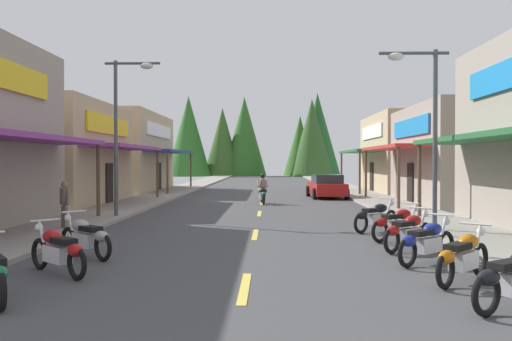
{
  "coord_description": "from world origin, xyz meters",
  "views": [
    {
      "loc": [
        0.44,
        -1.79,
        2.2
      ],
      "look_at": [
        -0.41,
        31.84,
        1.63
      ],
      "focal_mm": 39.04,
      "sensor_mm": 36.0,
      "label": 1
    }
  ],
  "objects_px": {
    "streetlamp_left": "(124,116)",
    "motorcycle_parked_right_3": "(427,241)",
    "streetlamp_right": "(424,112)",
    "motorcycle_parked_right_4": "(408,231)",
    "motorcycle_parked_left_1": "(58,250)",
    "pedestrian_by_shop": "(65,203)",
    "motorcycle_parked_right_5": "(398,223)",
    "motorcycle_parked_right_2": "(463,256)",
    "rider_cruising_lead": "(263,191)",
    "motorcycle_parked_left_2": "(86,236)",
    "motorcycle_parked_right_6": "(376,216)",
    "parked_car_curbside": "(327,186)"
  },
  "relations": [
    {
      "from": "motorcycle_parked_right_2",
      "to": "motorcycle_parked_right_5",
      "type": "height_order",
      "value": "same"
    },
    {
      "from": "streetlamp_left",
      "to": "streetlamp_right",
      "type": "relative_size",
      "value": 1.08
    },
    {
      "from": "streetlamp_left",
      "to": "motorcycle_parked_right_2",
      "type": "distance_m",
      "value": 14.61
    },
    {
      "from": "streetlamp_right",
      "to": "motorcycle_parked_right_4",
      "type": "distance_m",
      "value": 4.74
    },
    {
      "from": "motorcycle_parked_right_5",
      "to": "motorcycle_parked_left_2",
      "type": "xyz_separation_m",
      "value": [
        -7.72,
        -2.9,
        0.0
      ]
    },
    {
      "from": "motorcycle_parked_right_2",
      "to": "motorcycle_parked_right_3",
      "type": "bearing_deg",
      "value": 46.15
    },
    {
      "from": "streetlamp_left",
      "to": "parked_car_curbside",
      "type": "bearing_deg",
      "value": 53.94
    },
    {
      "from": "streetlamp_left",
      "to": "motorcycle_parked_left_1",
      "type": "xyz_separation_m",
      "value": [
        1.46,
        -10.45,
        -3.45
      ]
    },
    {
      "from": "motorcycle_parked_right_2",
      "to": "pedestrian_by_shop",
      "type": "distance_m",
      "value": 12.19
    },
    {
      "from": "streetlamp_left",
      "to": "motorcycle_parked_left_2",
      "type": "xyz_separation_m",
      "value": [
        1.36,
        -8.54,
        -3.45
      ]
    },
    {
      "from": "streetlamp_right",
      "to": "motorcycle_parked_right_2",
      "type": "bearing_deg",
      "value": -99.68
    },
    {
      "from": "streetlamp_left",
      "to": "parked_car_curbside",
      "type": "xyz_separation_m",
      "value": [
        8.95,
        12.3,
        -3.25
      ]
    },
    {
      "from": "streetlamp_right",
      "to": "motorcycle_parked_right_5",
      "type": "height_order",
      "value": "streetlamp_right"
    },
    {
      "from": "pedestrian_by_shop",
      "to": "motorcycle_parked_right_4",
      "type": "bearing_deg",
      "value": -65.09
    },
    {
      "from": "motorcycle_parked_right_5",
      "to": "motorcycle_parked_left_1",
      "type": "bearing_deg",
      "value": 174.71
    },
    {
      "from": "motorcycle_parked_right_5",
      "to": "pedestrian_by_shop",
      "type": "bearing_deg",
      "value": 132.28
    },
    {
      "from": "rider_cruising_lead",
      "to": "motorcycle_parked_right_3",
      "type": "bearing_deg",
      "value": -172.05
    },
    {
      "from": "motorcycle_parked_left_1",
      "to": "pedestrian_by_shop",
      "type": "relative_size",
      "value": 1.05
    },
    {
      "from": "motorcycle_parked_left_2",
      "to": "parked_car_curbside",
      "type": "relative_size",
      "value": 0.38
    },
    {
      "from": "motorcycle_parked_left_2",
      "to": "parked_car_curbside",
      "type": "height_order",
      "value": "parked_car_curbside"
    },
    {
      "from": "streetlamp_right",
      "to": "motorcycle_parked_right_5",
      "type": "xyz_separation_m",
      "value": [
        -1.13,
        -1.55,
        -3.19
      ]
    },
    {
      "from": "motorcycle_parked_right_4",
      "to": "motorcycle_parked_left_1",
      "type": "relative_size",
      "value": 0.96
    },
    {
      "from": "motorcycle_parked_right_5",
      "to": "motorcycle_parked_left_1",
      "type": "distance_m",
      "value": 9.01
    },
    {
      "from": "streetlamp_right",
      "to": "motorcycle_parked_left_2",
      "type": "distance_m",
      "value": 10.41
    },
    {
      "from": "streetlamp_left",
      "to": "motorcycle_parked_right_3",
      "type": "distance_m",
      "value": 13.19
    },
    {
      "from": "motorcycle_parked_right_5",
      "to": "rider_cruising_lead",
      "type": "xyz_separation_m",
      "value": [
        -3.9,
        13.05,
        0.17
      ]
    },
    {
      "from": "rider_cruising_lead",
      "to": "motorcycle_parked_left_2",
      "type": "bearing_deg",
      "value": 161.77
    },
    {
      "from": "motorcycle_parked_right_2",
      "to": "pedestrian_by_shop",
      "type": "height_order",
      "value": "pedestrian_by_shop"
    },
    {
      "from": "motorcycle_parked_right_6",
      "to": "parked_car_curbside",
      "type": "bearing_deg",
      "value": 47.69
    },
    {
      "from": "motorcycle_parked_right_3",
      "to": "motorcycle_parked_left_1",
      "type": "distance_m",
      "value": 7.57
    },
    {
      "from": "streetlamp_right",
      "to": "rider_cruising_lead",
      "type": "xyz_separation_m",
      "value": [
        -5.03,
        11.5,
        -3.03
      ]
    },
    {
      "from": "motorcycle_parked_left_1",
      "to": "parked_car_curbside",
      "type": "distance_m",
      "value": 23.95
    },
    {
      "from": "motorcycle_parked_left_1",
      "to": "rider_cruising_lead",
      "type": "bearing_deg",
      "value": -59.5
    },
    {
      "from": "motorcycle_parked_right_2",
      "to": "motorcycle_parked_right_4",
      "type": "bearing_deg",
      "value": 43.59
    },
    {
      "from": "motorcycle_parked_right_2",
      "to": "motorcycle_parked_right_3",
      "type": "relative_size",
      "value": 1.01
    },
    {
      "from": "motorcycle_parked_right_3",
      "to": "parked_car_curbside",
      "type": "relative_size",
      "value": 0.37
    },
    {
      "from": "streetlamp_left",
      "to": "pedestrian_by_shop",
      "type": "xyz_separation_m",
      "value": [
        -0.87,
        -3.86,
        -3.03
      ]
    },
    {
      "from": "motorcycle_parked_right_4",
      "to": "motorcycle_parked_left_2",
      "type": "xyz_separation_m",
      "value": [
        -7.59,
        -1.18,
        0.0
      ]
    },
    {
      "from": "motorcycle_parked_right_6",
      "to": "motorcycle_parked_left_1",
      "type": "height_order",
      "value": "same"
    },
    {
      "from": "streetlamp_left",
      "to": "motorcycle_parked_right_2",
      "type": "xyz_separation_m",
      "value": [
        9.04,
        -10.95,
        -3.45
      ]
    },
    {
      "from": "motorcycle_parked_left_2",
      "to": "motorcycle_parked_right_5",
      "type": "bearing_deg",
      "value": -117.77
    },
    {
      "from": "parked_car_curbside",
      "to": "streetlamp_right",
      "type": "bearing_deg",
      "value": -179.2
    },
    {
      "from": "streetlamp_left",
      "to": "motorcycle_parked_left_1",
      "type": "height_order",
      "value": "streetlamp_left"
    },
    {
      "from": "motorcycle_parked_right_6",
      "to": "rider_cruising_lead",
      "type": "height_order",
      "value": "rider_cruising_lead"
    },
    {
      "from": "motorcycle_parked_right_5",
      "to": "motorcycle_parked_right_2",
      "type": "bearing_deg",
      "value": -127.98
    },
    {
      "from": "motorcycle_parked_right_2",
      "to": "motorcycle_parked_right_5",
      "type": "distance_m",
      "value": 5.31
    },
    {
      "from": "motorcycle_parked_right_4",
      "to": "motorcycle_parked_left_2",
      "type": "height_order",
      "value": "same"
    },
    {
      "from": "motorcycle_parked_right_4",
      "to": "parked_car_curbside",
      "type": "relative_size",
      "value": 0.36
    },
    {
      "from": "streetlamp_right",
      "to": "parked_car_curbside",
      "type": "distance_m",
      "value": 16.7
    },
    {
      "from": "motorcycle_parked_right_4",
      "to": "motorcycle_parked_left_1",
      "type": "height_order",
      "value": "same"
    }
  ]
}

